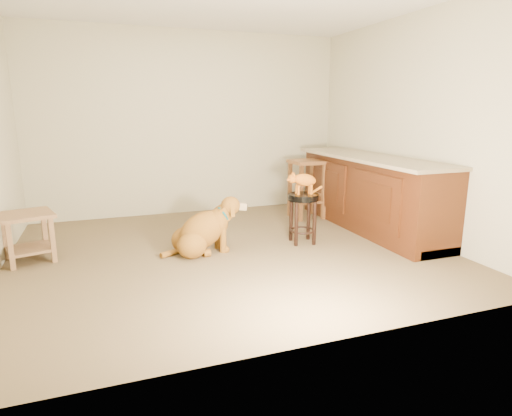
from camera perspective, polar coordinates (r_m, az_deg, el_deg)
name	(u,v)px	position (r m, az deg, el deg)	size (l,w,h in m)	color
floor	(231,252)	(4.68, -3.40, -5.82)	(4.50, 4.00, 0.01)	brown
room_shell	(228,92)	(4.43, -3.70, 15.17)	(4.54, 4.04, 2.62)	#B3AF90
cabinet_run	(370,195)	(5.65, 14.91, 1.68)	(0.70, 2.56, 0.94)	#411E0B
padded_stool	(303,208)	(4.90, 6.27, -0.05)	(0.35, 0.35, 0.57)	black
wood_stool	(307,188)	(6.08, 6.76, 2.68)	(0.45, 0.45, 0.82)	brown
side_table	(27,230)	(4.87, -28.18, -2.57)	(0.60, 0.60, 0.50)	brown
golden_retriever	(203,231)	(4.61, -7.08, -3.12)	(1.00, 0.51, 0.63)	brown
tabby_kitten	(303,181)	(4.84, 6.24, 3.65)	(0.46, 0.17, 0.28)	#A95510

